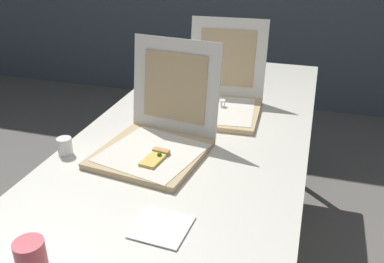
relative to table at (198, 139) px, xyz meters
The scene contains 8 objects.
table is the anchor object (origin of this frame).
pizza_box_front 0.27m from the table, 111.56° to the right, with size 0.41×0.46×0.38m.
pizza_box_middle 0.24m from the table, 79.68° to the left, with size 0.38×0.45×0.37m.
cup_white_mid 0.30m from the table, 159.22° to the left, with size 0.05×0.05×0.06m, color white.
cup_white_far 0.43m from the table, 122.68° to the left, with size 0.05×0.05×0.06m, color white.
cup_white_near_left 0.54m from the table, 139.13° to the right, with size 0.05×0.05×0.06m, color white.
cup_printed_front 0.90m from the table, 100.11° to the right, with size 0.07×0.07×0.09m, color #D14C56.
napkin_pile 0.64m from the table, 83.16° to the right, with size 0.16×0.16×0.01m.
Camera 1 is at (0.43, -0.92, 1.50)m, focal length 38.92 mm.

